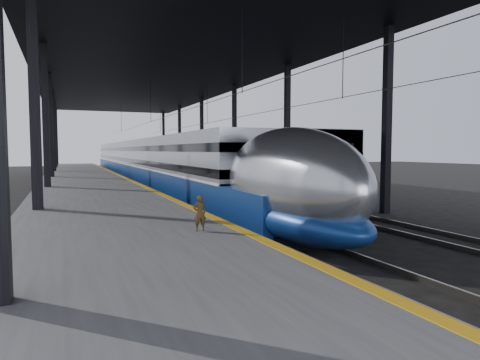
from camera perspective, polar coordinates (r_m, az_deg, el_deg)
ground at (r=12.91m, az=0.66°, el=-9.80°), size 160.00×160.00×0.00m
platform at (r=31.67m, az=-19.78°, el=-0.91°), size 6.00×80.00×1.00m
yellow_strip at (r=31.88m, az=-14.77°, el=0.14°), size 0.30×80.00×0.01m
rails at (r=33.04m, az=-5.77°, el=-1.22°), size 6.52×80.00×0.16m
canopy at (r=32.82m, az=-10.38°, el=14.54°), size 18.00×75.00×9.47m
tgv_train at (r=40.68m, az=-12.63°, el=2.19°), size 2.77×65.20×3.98m
second_train at (r=45.74m, az=-7.32°, el=2.70°), size 2.96×56.05×4.08m
child at (r=11.05m, az=-5.41°, el=-4.44°), size 0.34×0.23×0.92m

